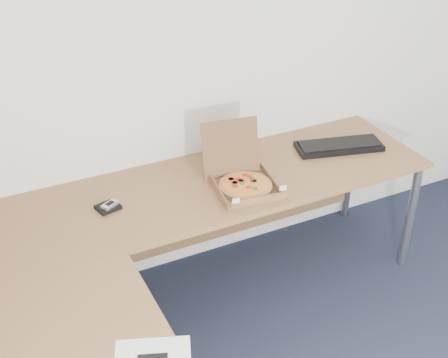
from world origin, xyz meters
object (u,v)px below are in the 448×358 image
pizza_box (244,182)px  wallet (108,207)px  drinking_glass (231,144)px  keyboard (339,146)px  desk (180,251)px

pizza_box → wallet: size_ratio=3.26×
drinking_glass → keyboard: size_ratio=0.23×
pizza_box → drinking_glass: 0.39m
desk → keyboard: 1.28m
wallet → desk: bearing=-78.2°
desk → drinking_glass: 0.92m
drinking_glass → wallet: bearing=-163.0°
drinking_glass → keyboard: drinking_glass is taller
desk → drinking_glass: (0.61, 0.69, 0.09)m
pizza_box → keyboard: (0.70, 0.14, -0.02)m
pizza_box → drinking_glass: (0.11, 0.37, 0.02)m
pizza_box → wallet: pizza_box is taller
keyboard → wallet: (-1.39, -0.01, -0.01)m
desk → drinking_glass: size_ratio=21.30×
drinking_glass → wallet: size_ratio=1.06×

